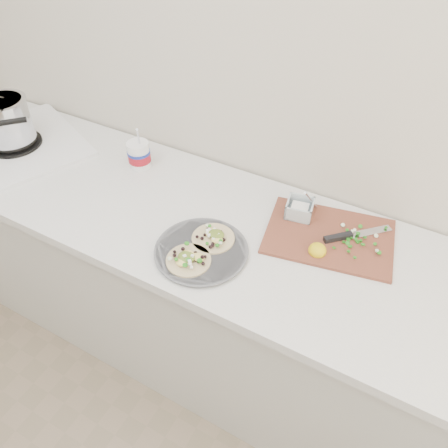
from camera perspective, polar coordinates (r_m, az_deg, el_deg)
The scene contains 5 objects.
counter at distance 1.95m, azimuth -6.04°, elevation -7.32°, with size 2.44×0.66×0.90m.
stove at distance 2.08m, azimuth -26.18°, elevation 10.99°, with size 0.71×0.68×0.26m.
taco_plate at distance 1.43m, azimuth -3.00°, elevation -3.26°, with size 0.31×0.31×0.04m.
tub at distance 1.80m, azimuth -11.04°, elevation 9.15°, with size 0.09×0.09×0.21m.
cutboard at distance 1.52m, azimuth 13.49°, elevation -1.01°, with size 0.47×0.37×0.07m.
Camera 1 is at (0.77, 0.44, 1.95)m, focal length 35.00 mm.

